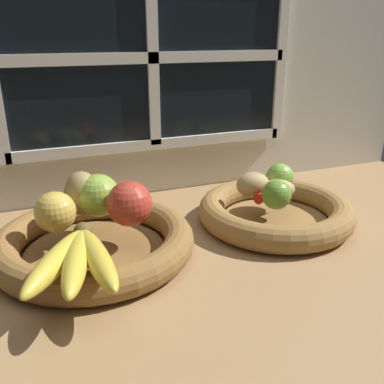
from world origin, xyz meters
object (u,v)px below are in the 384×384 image
(fruit_bowl_right, at_px, (275,212))
(fruit_bowl_left, at_px, (95,242))
(potato_oblong, at_px, (253,185))
(lime_near, at_px, (277,195))
(potato_large, at_px, (277,190))
(lime_far, at_px, (280,177))
(chili_pepper, at_px, (278,192))
(apple_red_right, at_px, (129,204))
(apple_green_back, at_px, (98,195))
(pear_brown, at_px, (82,194))
(banana_bunch_front, at_px, (77,258))
(apple_golden_left, at_px, (55,212))

(fruit_bowl_right, bearing_deg, fruit_bowl_left, -180.00)
(fruit_bowl_right, distance_m, potato_oblong, 0.07)
(potato_oblong, distance_m, lime_near, 0.07)
(potato_oblong, distance_m, potato_large, 0.05)
(lime_far, bearing_deg, chili_pepper, -126.85)
(apple_red_right, relative_size, chili_pepper, 0.67)
(apple_green_back, xyz_separation_m, chili_pepper, (0.35, -0.04, -0.03))
(fruit_bowl_right, bearing_deg, pear_brown, 170.22)
(lime_far, bearing_deg, apple_red_right, -171.11)
(chili_pepper, bearing_deg, apple_red_right, 165.92)
(apple_green_back, xyz_separation_m, potato_large, (0.34, -0.05, -0.02))
(apple_red_right, relative_size, apple_green_back, 1.02)
(fruit_bowl_left, bearing_deg, banana_bunch_front, -108.28)
(apple_red_right, height_order, apple_green_back, apple_red_right)
(fruit_bowl_left, relative_size, chili_pepper, 2.95)
(pear_brown, xyz_separation_m, lime_far, (0.40, -0.02, -0.01))
(fruit_bowl_right, distance_m, apple_golden_left, 0.42)
(apple_green_back, bearing_deg, banana_bunch_front, -109.36)
(apple_golden_left, relative_size, potato_large, 0.95)
(fruit_bowl_left, relative_size, potato_large, 4.78)
(lime_far, bearing_deg, banana_bunch_front, -158.83)
(fruit_bowl_left, distance_m, chili_pepper, 0.37)
(chili_pepper, bearing_deg, apple_golden_left, 161.95)
(fruit_bowl_right, xyz_separation_m, banana_bunch_front, (-0.40, -0.13, 0.04))
(pear_brown, height_order, potato_oblong, pear_brown)
(fruit_bowl_left, relative_size, apple_red_right, 4.40)
(pear_brown, relative_size, lime_near, 1.47)
(potato_oblong, relative_size, potato_large, 0.94)
(apple_red_right, xyz_separation_m, pear_brown, (-0.07, 0.07, 0.00))
(fruit_bowl_left, relative_size, lime_far, 5.95)
(apple_green_back, relative_size, pear_brown, 0.94)
(fruit_bowl_right, height_order, apple_golden_left, apple_golden_left)
(banana_bunch_front, bearing_deg, fruit_bowl_left, 71.72)
(lime_near, xyz_separation_m, chili_pepper, (0.03, 0.05, -0.02))
(apple_green_back, relative_size, lime_near, 1.39)
(fruit_bowl_left, xyz_separation_m, pear_brown, (-0.01, 0.06, 0.07))
(fruit_bowl_right, height_order, lime_near, lime_near)
(fruit_bowl_left, height_order, potato_large, potato_large)
(banana_bunch_front, xyz_separation_m, potato_large, (0.40, 0.13, 0.00))
(fruit_bowl_right, relative_size, apple_golden_left, 4.54)
(lime_near, relative_size, lime_far, 0.96)
(fruit_bowl_left, xyz_separation_m, lime_far, (0.39, 0.04, 0.06))
(fruit_bowl_left, height_order, fruit_bowl_right, same)
(potato_oblong, bearing_deg, lime_far, 9.25)
(fruit_bowl_left, relative_size, banana_bunch_front, 1.71)
(apple_red_right, bearing_deg, lime_near, -6.25)
(apple_golden_left, distance_m, apple_green_back, 0.09)
(apple_red_right, xyz_separation_m, lime_far, (0.33, 0.05, -0.01))
(apple_green_back, height_order, banana_bunch_front, apple_green_back)
(potato_oblong, bearing_deg, chili_pepper, -26.59)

